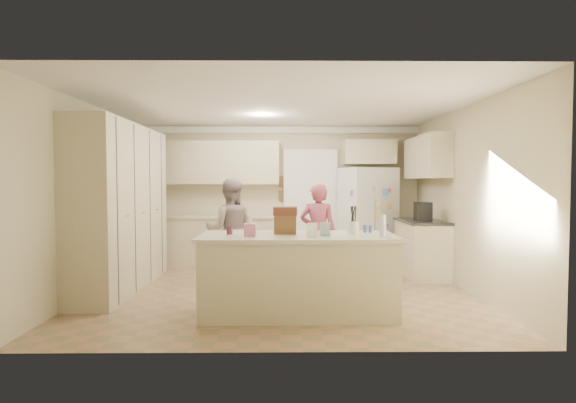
{
  "coord_description": "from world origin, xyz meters",
  "views": [
    {
      "loc": [
        0.02,
        -6.28,
        1.53
      ],
      "look_at": [
        0.1,
        0.35,
        1.25
      ],
      "focal_mm": 28.0,
      "sensor_mm": 36.0,
      "label": 1
    }
  ],
  "objects_px": {
    "island_base": "(298,276)",
    "tissue_box": "(250,230)",
    "coffee_maker": "(423,212)",
    "utensil_crock": "(353,228)",
    "dollhouse_body": "(285,225)",
    "refrigerator": "(368,216)",
    "teen_girl": "(318,233)",
    "teen_boy": "(230,230)"
  },
  "relations": [
    {
      "from": "utensil_crock",
      "to": "refrigerator",
      "type": "bearing_deg",
      "value": 76.23
    },
    {
      "from": "refrigerator",
      "to": "coffee_maker",
      "type": "bearing_deg",
      "value": -84.31
    },
    {
      "from": "teen_boy",
      "to": "tissue_box",
      "type": "bearing_deg",
      "value": 97.83
    },
    {
      "from": "island_base",
      "to": "dollhouse_body",
      "type": "xyz_separation_m",
      "value": [
        -0.15,
        0.1,
        0.6
      ]
    },
    {
      "from": "island_base",
      "to": "teen_boy",
      "type": "relative_size",
      "value": 1.38
    },
    {
      "from": "tissue_box",
      "to": "teen_girl",
      "type": "height_order",
      "value": "teen_girl"
    },
    {
      "from": "dollhouse_body",
      "to": "utensil_crock",
      "type": "bearing_deg",
      "value": -3.58
    },
    {
      "from": "dollhouse_body",
      "to": "teen_girl",
      "type": "bearing_deg",
      "value": 71.32
    },
    {
      "from": "teen_boy",
      "to": "utensil_crock",
      "type": "bearing_deg",
      "value": 128.03
    },
    {
      "from": "refrigerator",
      "to": "utensil_crock",
      "type": "bearing_deg",
      "value": -125.88
    },
    {
      "from": "coffee_maker",
      "to": "utensil_crock",
      "type": "distance_m",
      "value": 2.32
    },
    {
      "from": "coffee_maker",
      "to": "dollhouse_body",
      "type": "bearing_deg",
      "value": -140.71
    },
    {
      "from": "refrigerator",
      "to": "teen_boy",
      "type": "distance_m",
      "value": 2.76
    },
    {
      "from": "utensil_crock",
      "to": "tissue_box",
      "type": "distance_m",
      "value": 1.21
    },
    {
      "from": "utensil_crock",
      "to": "dollhouse_body",
      "type": "xyz_separation_m",
      "value": [
        -0.8,
        0.05,
        0.04
      ]
    },
    {
      "from": "refrigerator",
      "to": "tissue_box",
      "type": "relative_size",
      "value": 12.86
    },
    {
      "from": "island_base",
      "to": "dollhouse_body",
      "type": "distance_m",
      "value": 0.62
    },
    {
      "from": "island_base",
      "to": "teen_girl",
      "type": "xyz_separation_m",
      "value": [
        0.36,
        1.61,
        0.32
      ]
    },
    {
      "from": "coffee_maker",
      "to": "teen_boy",
      "type": "distance_m",
      "value": 3.07
    },
    {
      "from": "coffee_maker",
      "to": "teen_boy",
      "type": "height_order",
      "value": "teen_boy"
    },
    {
      "from": "refrigerator",
      "to": "island_base",
      "type": "relative_size",
      "value": 0.82
    },
    {
      "from": "teen_girl",
      "to": "island_base",
      "type": "bearing_deg",
      "value": 86.84
    },
    {
      "from": "teen_boy",
      "to": "teen_girl",
      "type": "height_order",
      "value": "teen_boy"
    },
    {
      "from": "island_base",
      "to": "teen_boy",
      "type": "xyz_separation_m",
      "value": [
        -1.0,
        1.78,
        0.35
      ]
    },
    {
      "from": "dollhouse_body",
      "to": "teen_girl",
      "type": "height_order",
      "value": "teen_girl"
    },
    {
      "from": "coffee_maker",
      "to": "dollhouse_body",
      "type": "relative_size",
      "value": 1.15
    },
    {
      "from": "island_base",
      "to": "tissue_box",
      "type": "xyz_separation_m",
      "value": [
        -0.55,
        -0.1,
        0.56
      ]
    },
    {
      "from": "utensil_crock",
      "to": "teen_girl",
      "type": "bearing_deg",
      "value": 100.6
    },
    {
      "from": "dollhouse_body",
      "to": "teen_girl",
      "type": "distance_m",
      "value": 1.61
    },
    {
      "from": "tissue_box",
      "to": "teen_boy",
      "type": "relative_size",
      "value": 0.09
    },
    {
      "from": "utensil_crock",
      "to": "tissue_box",
      "type": "xyz_separation_m",
      "value": [
        -1.2,
        -0.15,
        -0.0
      ]
    },
    {
      "from": "refrigerator",
      "to": "coffee_maker",
      "type": "xyz_separation_m",
      "value": [
        0.65,
        -1.23,
        0.17
      ]
    },
    {
      "from": "island_base",
      "to": "utensil_crock",
      "type": "xyz_separation_m",
      "value": [
        0.65,
        0.05,
        0.56
      ]
    },
    {
      "from": "coffee_maker",
      "to": "teen_girl",
      "type": "distance_m",
      "value": 1.74
    },
    {
      "from": "tissue_box",
      "to": "dollhouse_body",
      "type": "distance_m",
      "value": 0.45
    },
    {
      "from": "coffee_maker",
      "to": "dollhouse_body",
      "type": "distance_m",
      "value": 2.84
    },
    {
      "from": "refrigerator",
      "to": "island_base",
      "type": "bearing_deg",
      "value": -136.29
    },
    {
      "from": "island_base",
      "to": "teen_girl",
      "type": "bearing_deg",
      "value": 77.4
    },
    {
      "from": "refrigerator",
      "to": "teen_boy",
      "type": "bearing_deg",
      "value": -172.84
    },
    {
      "from": "utensil_crock",
      "to": "island_base",
      "type": "bearing_deg",
      "value": -175.6
    },
    {
      "from": "refrigerator",
      "to": "teen_girl",
      "type": "distance_m",
      "value": 1.85
    },
    {
      "from": "utensil_crock",
      "to": "dollhouse_body",
      "type": "relative_size",
      "value": 0.58
    }
  ]
}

